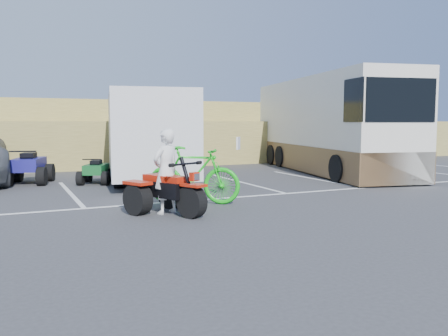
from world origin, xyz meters
name	(u,v)px	position (x,y,z in m)	size (l,w,h in m)	color
ground	(237,218)	(0.00, 0.00, 0.00)	(100.00, 100.00, 0.00)	#38383B
parking_stripes	(202,190)	(0.87, 4.07, 0.00)	(28.00, 5.16, 0.01)	white
grass_embankment	(99,133)	(0.00, 15.48, 1.42)	(40.00, 8.50, 3.10)	olive
red_trike_atv	(171,214)	(-1.11, 0.93, 0.00)	(1.33, 1.77, 1.15)	#B21D0A
rider	(166,171)	(-1.18, 1.06, 0.91)	(0.67, 0.44, 1.83)	white
green_dirt_bike	(193,175)	(-0.19, 2.02, 0.69)	(0.65, 2.31, 1.39)	#14BF19
cargo_trailer	(148,134)	(0.06, 6.81, 1.58)	(3.62, 6.60, 2.91)	silver
rv_motorhome	(327,132)	(7.51, 6.98, 1.58)	(4.63, 10.40, 3.63)	silver
quad_atv_blue	(30,184)	(-3.62, 7.66, 0.00)	(1.27, 1.70, 1.11)	navy
quad_atv_green	(97,184)	(-1.67, 6.76, 0.00)	(0.96, 1.29, 0.84)	#135422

